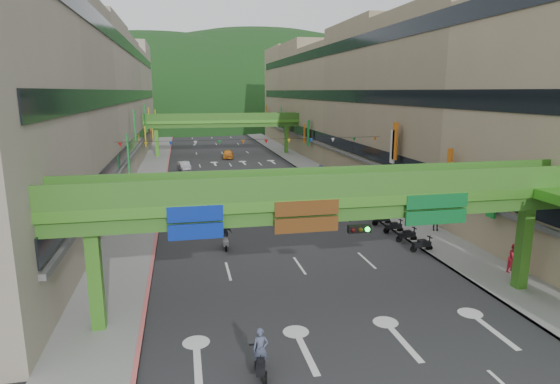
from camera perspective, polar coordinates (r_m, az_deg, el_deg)
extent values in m
plane|color=black|center=(19.71, 11.63, -21.27)|extent=(320.00, 320.00, 0.00)
cube|color=#28282B|center=(66.22, -5.71, 2.79)|extent=(18.00, 140.00, 0.02)
cube|color=gray|center=(65.97, -15.26, 2.44)|extent=(4.00, 140.00, 0.15)
cube|color=gray|center=(68.24, 3.52, 3.16)|extent=(4.00, 140.00, 0.15)
cube|color=#CC5959|center=(65.88, -13.61, 2.52)|extent=(0.20, 140.00, 0.18)
cube|color=gray|center=(67.76, 1.97, 3.12)|extent=(0.20, 140.00, 0.18)
cube|color=#9E937F|center=(66.09, -22.77, 10.17)|extent=(12.00, 95.00, 19.00)
cube|color=black|center=(65.58, -17.17, 5.91)|extent=(0.08, 90.25, 1.40)
cube|color=black|center=(65.25, -17.50, 11.15)|extent=(0.08, 90.25, 1.40)
cube|color=black|center=(65.47, -17.85, 16.39)|extent=(0.08, 90.25, 1.40)
cube|color=gray|center=(69.96, 10.07, 10.98)|extent=(12.00, 95.00, 19.00)
cube|color=black|center=(68.26, 5.16, 6.63)|extent=(0.08, 90.25, 1.40)
cube|color=black|center=(67.94, 5.25, 11.67)|extent=(0.08, 90.25, 1.40)
cube|color=black|center=(68.15, 5.36, 16.72)|extent=(0.08, 90.25, 1.40)
cube|color=#4C9E2D|center=(22.65, 6.26, -0.73)|extent=(28.00, 2.20, 0.50)
cube|color=#387223|center=(22.79, 6.22, -2.20)|extent=(28.00, 1.76, 0.70)
cube|color=#4C9E2D|center=(22.95, -21.55, -10.14)|extent=(0.60, 0.60, 4.80)
cube|color=#4C9E2D|center=(28.83, 27.49, -6.14)|extent=(0.60, 0.60, 4.80)
cube|color=#387223|center=(21.52, 7.16, 0.74)|extent=(28.00, 0.12, 1.10)
cube|color=#387223|center=(23.46, 5.52, 1.74)|extent=(28.00, 0.12, 1.10)
cube|color=navy|center=(20.68, -10.25, -3.83)|extent=(2.40, 0.12, 1.50)
cube|color=#593314|center=(21.37, 3.28, -3.12)|extent=(3.00, 0.12, 1.50)
cube|color=#0C5926|center=(23.87, 18.54, -2.11)|extent=(3.20, 0.12, 1.50)
cube|color=black|center=(22.18, 9.63, -4.45)|extent=(1.10, 0.28, 0.35)
cube|color=#4C9E2D|center=(80.42, -6.98, 8.53)|extent=(28.00, 2.20, 0.50)
cube|color=#387223|center=(80.46, -6.97, 8.11)|extent=(28.00, 1.76, 0.70)
cube|color=#4C9E2D|center=(80.51, -14.78, 5.83)|extent=(0.60, 0.60, 4.80)
cube|color=#4C9E2D|center=(82.38, 0.77, 6.37)|extent=(0.60, 0.60, 4.80)
cube|color=#387223|center=(79.34, -6.93, 9.07)|extent=(28.00, 0.12, 1.10)
cube|color=#387223|center=(81.41, -7.06, 9.14)|extent=(28.00, 0.12, 1.10)
ellipsoid|color=#1C4419|center=(175.48, -14.64, 8.30)|extent=(168.00, 140.00, 112.00)
ellipsoid|color=#1C4419|center=(197.86, -2.60, 9.08)|extent=(208.00, 176.00, 128.00)
cylinder|color=black|center=(45.73, -3.11, 6.43)|extent=(26.00, 0.03, 0.03)
cone|color=red|center=(45.57, -18.91, 5.46)|extent=(0.36, 0.36, 0.40)
cone|color=gold|center=(45.35, -16.05, 5.61)|extent=(0.36, 0.36, 0.40)
cone|color=#193FB2|center=(45.24, -13.17, 5.75)|extent=(0.36, 0.36, 0.40)
cone|color=silver|center=(45.24, -10.28, 5.88)|extent=(0.36, 0.36, 0.40)
cone|color=#198C33|center=(45.36, -7.39, 5.99)|extent=(0.36, 0.36, 0.40)
cone|color=orange|center=(45.60, -4.53, 6.08)|extent=(0.36, 0.36, 0.40)
cone|color=red|center=(45.94, -1.70, 6.16)|extent=(0.36, 0.36, 0.40)
cone|color=gold|center=(46.39, 1.08, 6.22)|extent=(0.36, 0.36, 0.40)
cone|color=#193FB2|center=(46.95, 3.80, 6.27)|extent=(0.36, 0.36, 0.40)
cone|color=silver|center=(47.61, 6.45, 6.30)|extent=(0.36, 0.36, 0.40)
cone|color=#198C33|center=(48.37, 9.02, 6.32)|extent=(0.36, 0.36, 0.40)
cone|color=orange|center=(49.22, 11.51, 6.33)|extent=(0.36, 0.36, 0.40)
cube|color=black|center=(19.15, -2.36, -20.14)|extent=(0.58, 1.34, 0.35)
cube|color=black|center=(19.02, -2.37, -19.51)|extent=(0.39, 0.60, 0.18)
cube|color=black|center=(19.33, -2.96, -18.07)|extent=(0.55, 0.16, 0.06)
cylinder|color=black|center=(19.75, -2.94, -20.08)|extent=(0.19, 0.51, 0.50)
cylinder|color=black|center=(18.88, -1.74, -21.75)|extent=(0.19, 0.51, 0.50)
imported|color=#414861|center=(18.82, -2.38, -18.55)|extent=(0.66, 0.49, 1.64)
cube|color=black|center=(40.20, -0.74, -2.55)|extent=(0.46, 1.33, 0.35)
cube|color=black|center=(40.13, -0.75, -2.20)|extent=(0.35, 0.57, 0.18)
cube|color=black|center=(40.60, -0.83, -1.67)|extent=(0.55, 0.11, 0.06)
cylinder|color=black|center=(40.80, -0.82, -2.76)|extent=(0.14, 0.51, 0.50)
cylinder|color=black|center=(39.75, -0.66, -3.17)|extent=(0.14, 0.51, 0.50)
imported|color=maroon|center=(40.01, -0.75, -1.53)|extent=(0.97, 0.79, 1.87)
cube|color=gray|center=(32.88, -6.69, -6.02)|extent=(0.37, 1.30, 0.35)
cube|color=gray|center=(32.80, -6.70, -5.61)|extent=(0.31, 0.55, 0.18)
cube|color=gray|center=(33.25, -6.78, -4.91)|extent=(0.55, 0.07, 0.06)
cylinder|color=black|center=(33.50, -6.75, -6.22)|extent=(0.11, 0.50, 0.50)
cylinder|color=black|center=(32.46, -6.60, -6.82)|extent=(0.11, 0.50, 0.50)
imported|color=#252937|center=(32.70, -6.71, -5.01)|extent=(0.95, 0.41, 1.61)
cube|color=maroon|center=(43.67, -5.30, -1.40)|extent=(0.47, 1.33, 0.35)
cube|color=maroon|center=(43.61, -5.31, -1.08)|extent=(0.35, 0.58, 0.18)
cube|color=maroon|center=(44.08, -5.47, -0.61)|extent=(0.55, 0.11, 0.06)
cylinder|color=black|center=(44.26, -5.45, -1.62)|extent=(0.15, 0.51, 0.50)
cylinder|color=black|center=(43.22, -5.14, -1.95)|extent=(0.15, 0.51, 0.50)
imported|color=#44464C|center=(43.51, -5.32, -0.50)|extent=(0.93, 0.66, 1.81)
cube|color=black|center=(33.52, 16.89, -6.12)|extent=(1.33, 0.47, 0.35)
cube|color=black|center=(33.44, 16.91, -5.72)|extent=(0.58, 0.35, 0.18)
cube|color=black|center=(33.59, 17.80, -5.25)|extent=(0.11, 0.55, 0.06)
cylinder|color=black|center=(33.83, 17.71, -6.55)|extent=(0.51, 0.15, 0.50)
cylinder|color=black|center=(33.40, 15.98, -6.68)|extent=(0.51, 0.15, 0.50)
cube|color=black|center=(35.36, 15.19, -5.06)|extent=(1.33, 0.47, 0.35)
cube|color=black|center=(35.29, 15.21, -4.67)|extent=(0.58, 0.35, 0.18)
cube|color=black|center=(35.43, 16.06, -4.24)|extent=(0.11, 0.55, 0.06)
cylinder|color=black|center=(35.66, 15.99, -5.47)|extent=(0.51, 0.15, 0.50)
cylinder|color=black|center=(35.26, 14.32, -5.58)|extent=(0.51, 0.15, 0.50)
cube|color=black|center=(37.25, 13.66, -4.10)|extent=(1.33, 0.47, 0.35)
cube|color=black|center=(37.18, 13.68, -3.73)|extent=(0.58, 0.35, 0.18)
cube|color=black|center=(37.30, 14.50, -3.32)|extent=(0.11, 0.55, 0.06)
cylinder|color=black|center=(37.52, 14.43, -4.50)|extent=(0.51, 0.15, 0.50)
cylinder|color=black|center=(37.15, 12.84, -4.59)|extent=(0.51, 0.15, 0.50)
cube|color=black|center=(39.16, 12.29, -3.23)|extent=(1.33, 0.47, 0.35)
cube|color=black|center=(39.10, 12.31, -2.88)|extent=(0.58, 0.35, 0.18)
cube|color=black|center=(39.21, 13.08, -2.49)|extent=(0.11, 0.55, 0.06)
cylinder|color=black|center=(39.42, 13.03, -3.62)|extent=(0.51, 0.15, 0.50)
cylinder|color=black|center=(39.07, 11.51, -3.69)|extent=(0.51, 0.15, 0.50)
cube|color=black|center=(41.11, 11.05, -2.44)|extent=(1.33, 0.47, 0.35)
cube|color=black|center=(41.04, 11.06, -2.11)|extent=(0.58, 0.35, 0.18)
cube|color=black|center=(41.15, 11.81, -1.74)|extent=(0.11, 0.55, 0.06)
cylinder|color=black|center=(41.35, 11.76, -2.82)|extent=(0.51, 0.15, 0.50)
cylinder|color=black|center=(41.02, 10.30, -2.88)|extent=(0.51, 0.15, 0.50)
imported|color=#A4A3A9|center=(65.85, -11.58, 3.10)|extent=(1.96, 4.07, 1.29)
imported|color=orange|center=(76.96, -6.37, 4.62)|extent=(2.15, 4.37, 1.43)
imported|color=red|center=(31.49, 26.63, -7.48)|extent=(1.01, 0.88, 1.77)
imported|color=black|center=(38.40, 18.44, -3.36)|extent=(1.14, 0.86, 1.80)
imported|color=#393F61|center=(58.31, 4.99, 2.36)|extent=(0.92, 0.72, 1.72)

